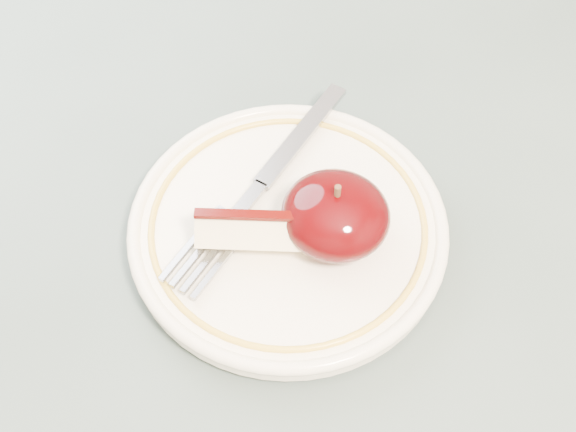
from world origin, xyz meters
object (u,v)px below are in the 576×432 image
at_px(plate, 288,228).
at_px(fork, 260,186).
at_px(table, 253,381).
at_px(apple_half, 336,215).

bearing_deg(plate, fork, 147.68).
distance_m(plate, fork, 0.03).
height_order(table, plate, plate).
bearing_deg(plate, table, -88.22).
distance_m(table, fork, 0.14).
relative_size(plate, fork, 1.06).
xyz_separation_m(table, plate, (-0.00, 0.07, 0.10)).
xyz_separation_m(plate, apple_half, (0.03, 0.01, 0.03)).
height_order(plate, fork, fork).
distance_m(table, apple_half, 0.15).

